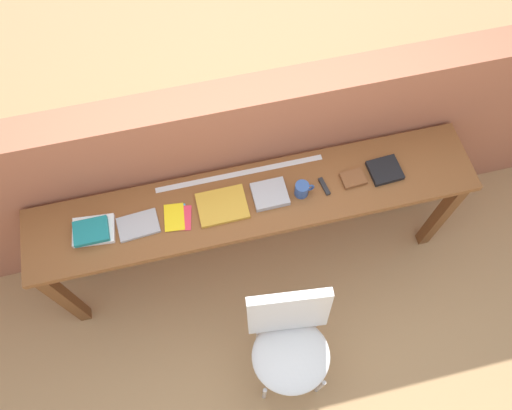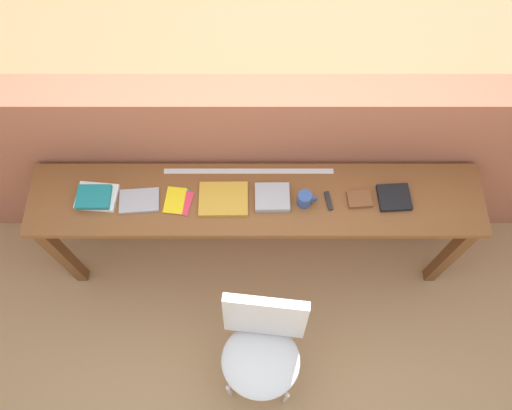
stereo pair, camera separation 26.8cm
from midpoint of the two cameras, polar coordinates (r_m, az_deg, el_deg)
ground_plane at (r=3.44m, az=2.26°, el=-10.58°), size 40.00×40.00×0.00m
brick_wall_back at (r=3.05m, az=2.51°, el=4.62°), size 6.00×0.20×1.38m
sideboard at (r=2.84m, az=2.68°, el=-0.77°), size 2.50×0.44×0.88m
chair_white_moulded at (r=2.83m, az=3.52°, el=-16.04°), size 0.49×0.50×0.89m
book_stack_leftmost at (r=2.79m, az=-15.30°, el=0.61°), size 0.23×0.18×0.06m
magazine_cycling at (r=2.74m, az=-10.52°, el=0.20°), size 0.22×0.16×0.02m
pamphlet_pile_colourful at (r=2.72m, az=-6.23°, el=0.17°), size 0.16×0.18×0.01m
book_open_centre at (r=2.70m, az=-0.94°, el=0.40°), size 0.27×0.21×0.02m
book_grey_hardcover at (r=2.71m, az=4.70°, el=0.59°), size 0.19×0.17×0.04m
mug at (r=2.69m, az=8.44°, el=0.38°), size 0.11×0.08×0.09m
multitool_folded at (r=2.75m, az=11.05°, el=0.19°), size 0.04×0.11×0.02m
leather_journal_brown at (r=2.79m, az=14.45°, el=0.38°), size 0.14×0.11×0.02m
book_repair_rightmost at (r=2.84m, az=18.12°, el=0.55°), size 0.18×0.17×0.03m
ruler_metal_back_edge at (r=2.79m, az=1.89°, el=3.61°), size 0.95×0.03×0.00m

